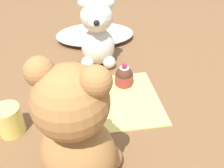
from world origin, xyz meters
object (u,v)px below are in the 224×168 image
(saucer_plate, at_px, (92,101))
(juice_glass, at_px, (9,120))
(teddy_bear_cream, at_px, (97,34))
(cupcake_near_tan_bear, at_px, (92,92))
(teddy_bear_tan, at_px, (77,135))
(cupcake_near_cream_bear, at_px, (124,76))

(saucer_plate, distance_m, juice_glass, 0.20)
(teddy_bear_cream, relative_size, juice_glass, 3.15)
(teddy_bear_cream, height_order, juice_glass, teddy_bear_cream)
(cupcake_near_tan_bear, bearing_deg, juice_glass, -160.25)
(teddy_bear_tan, bearing_deg, teddy_bear_cream, -75.35)
(teddy_bear_tan, relative_size, cupcake_near_tan_bear, 3.62)
(cupcake_near_cream_bear, xyz_separation_m, cupcake_near_tan_bear, (-0.10, -0.07, 0.01))
(cupcake_near_cream_bear, bearing_deg, saucer_plate, -145.64)
(teddy_bear_tan, height_order, cupcake_near_cream_bear, teddy_bear_tan)
(juice_glass, bearing_deg, cupcake_near_tan_bear, 19.75)
(cupcake_near_cream_bear, bearing_deg, teddy_bear_tan, -116.17)
(saucer_plate, relative_size, cupcake_near_tan_bear, 1.34)
(cupcake_near_cream_bear, distance_m, saucer_plate, 0.12)
(teddy_bear_tan, bearing_deg, saucer_plate, -74.74)
(saucer_plate, xyz_separation_m, cupcake_near_tan_bear, (0.00, 0.00, 0.03))
(juice_glass, bearing_deg, teddy_bear_cream, 49.66)
(saucer_plate, distance_m, cupcake_near_tan_bear, 0.03)
(juice_glass, bearing_deg, saucer_plate, 19.75)
(juice_glass, bearing_deg, teddy_bear_tan, -41.74)
(teddy_bear_tan, distance_m, cupcake_near_cream_bear, 0.32)
(cupcake_near_tan_bear, bearing_deg, saucer_plate, 180.00)
(cupcake_near_cream_bear, distance_m, juice_glass, 0.32)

